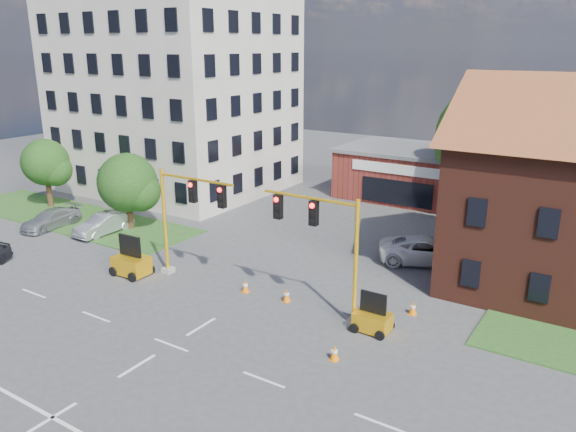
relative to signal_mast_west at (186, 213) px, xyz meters
The scene contains 19 objects.
ground 8.38m from the signal_mast_west, 54.01° to the right, with size 120.00×120.00×0.00m, color #454548.
grass_verge_nw 16.61m from the signal_mast_west, 165.65° to the left, with size 22.00×6.00×0.08m, color #294C1C.
lane_markings 10.73m from the signal_mast_west, 64.17° to the right, with size 60.00×36.00×0.01m, color white, non-canonical shape.
office_block 23.21m from the signal_mast_west, 134.52° to the left, with size 18.40×15.40×20.60m.
brick_shop 24.44m from the signal_mast_west, 79.71° to the left, with size 12.40×8.40×4.30m.
tree_large 23.98m from the signal_mast_west, 61.91° to the left, with size 8.11×7.72×10.09m.
tree_nw_front 10.50m from the signal_mast_west, 154.10° to the left, with size 4.40×4.19×5.53m.
tree_nw_rear 20.11m from the signal_mast_west, 165.37° to the left, with size 3.92×3.74×5.58m.
signal_mast_west is the anchor object (origin of this frame).
signal_mast_east 8.71m from the signal_mast_west, ahead, with size 5.30×0.60×6.20m.
trailer_west 4.69m from the signal_mast_west, 156.49° to the right, with size 2.07×1.42×2.29m.
trailer_east 11.82m from the signal_mast_west, ahead, with size 1.64×1.10×1.87m.
cone_a 5.23m from the signal_mast_west, ahead, with size 0.40×0.40×0.70m.
cone_b 7.25m from the signal_mast_west, ahead, with size 0.40×0.40×0.70m.
cone_c 12.03m from the signal_mast_west, 16.14° to the right, with size 0.40×0.40×0.70m.
cone_d 13.07m from the signal_mast_west, 11.91° to the left, with size 0.40×0.40×0.70m.
pickup_white 14.61m from the signal_mast_west, 42.27° to the left, with size 2.66×5.77×1.60m, color white.
sedan_silver_front 11.24m from the signal_mast_west, 165.33° to the left, with size 1.51×4.34×1.43m, color #A0A4A7.
sedan_silver_rear 15.20m from the signal_mast_west, behind, with size 1.86×4.57×1.33m, color #A0A4A7.
Camera 1 is at (16.26, -15.82, 12.73)m, focal length 35.00 mm.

